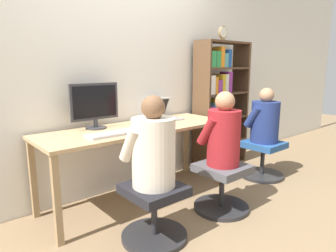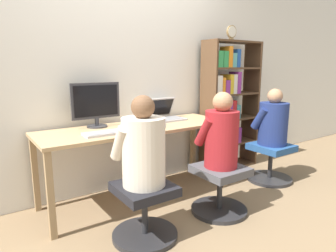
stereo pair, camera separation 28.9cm
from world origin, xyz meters
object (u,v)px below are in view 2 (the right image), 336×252
person_at_laptop (221,135)px  office_chair_right (220,188)px  desk_clock (232,32)px  person_near_shelf (273,121)px  laptop (167,115)px  bookshelf (226,110)px  person_at_monitor (143,148)px  desktop_monitor (96,104)px  office_chair_side (270,161)px  keyboard (108,133)px  office_chair_left (145,210)px

person_at_laptop → office_chair_right: bearing=-90.0°
desk_clock → person_near_shelf: bearing=-72.8°
laptop → person_near_shelf: size_ratio=0.55×
bookshelf → person_at_monitor: bearing=-154.3°
desktop_monitor → office_chair_side: (1.81, -0.65, -0.72)m
bookshelf → desk_clock: 0.94m
laptop → person_at_monitor: bearing=-133.3°
keyboard → office_chair_right: (0.82, -0.54, -0.52)m
bookshelf → office_chair_side: (0.14, -0.59, -0.53)m
desktop_monitor → desk_clock: desk_clock is taller
laptop → keyboard: bearing=-159.5°
bookshelf → desk_clock: size_ratio=9.70×
office_chair_right → bookshelf: 1.32m
office_chair_side → bookshelf: bearing=103.4°
desktop_monitor → office_chair_left: bearing=-88.7°
desk_clock → person_at_monitor: bearing=-155.7°
desktop_monitor → office_chair_side: 2.06m
desk_clock → office_chair_left: bearing=-155.5°
person_at_monitor → person_near_shelf: (1.79, 0.21, -0.02)m
office_chair_right → person_at_monitor: person_at_monitor is taller
office_chair_left → laptop: bearing=46.9°
laptop → office_chair_side: laptop is taller
office_chair_left → office_chair_side: 1.81m
laptop → office_chair_right: bearing=-90.0°
keyboard → person_at_laptop: 0.98m
desktop_monitor → desk_clock: size_ratio=2.86×
desktop_monitor → desk_clock: (1.65, -0.12, 0.75)m
desk_clock → bookshelf: bearing=68.7°
office_chair_left → desk_clock: desk_clock is taller
office_chair_left → office_chair_side: bearing=6.6°
keyboard → office_chair_side: bearing=-9.4°
person_at_laptop → person_at_monitor: bearing=178.3°
desktop_monitor → person_near_shelf: bearing=-19.6°
laptop → person_at_monitor: 1.12m
office_chair_left → bookshelf: size_ratio=0.32×
office_chair_right → person_at_laptop: person_at_laptop is taller
laptop → person_at_laptop: person_at_laptop is taller
desk_clock → office_chair_side: size_ratio=0.33×
desk_clock → person_near_shelf: desk_clock is taller
laptop → desktop_monitor: bearing=177.4°
keyboard → office_chair_right: size_ratio=0.83×
person_at_monitor → bookshelf: bearing=25.7°
office_chair_left → person_at_laptop: size_ratio=0.77×
laptop → office_chair_right: size_ratio=0.68×
laptop → office_chair_side: bearing=-31.0°
office_chair_left → office_chair_right: bearing=-1.7°
desktop_monitor → desk_clock: bearing=-4.0°
desktop_monitor → keyboard: 0.40m
keyboard → desktop_monitor: bearing=84.2°
office_chair_right → person_at_monitor: size_ratio=0.75×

